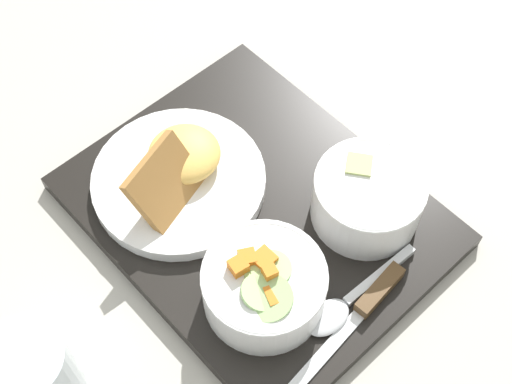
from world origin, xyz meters
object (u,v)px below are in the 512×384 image
at_px(glass_water, 38,381).
at_px(bowl_salad, 264,285).
at_px(plate_main, 179,175).
at_px(spoon, 345,303).
at_px(bowl_soup, 368,196).
at_px(knife, 366,306).

bearing_deg(glass_water, bowl_salad, -107.80).
relative_size(plate_main, glass_water, 1.68).
relative_size(plate_main, spoon, 1.32).
height_order(bowl_soup, plate_main, plate_main).
xyz_separation_m(bowl_soup, plate_main, (0.16, 0.12, -0.02)).
bearing_deg(bowl_salad, spoon, -138.11).
bearing_deg(spoon, knife, 130.80).
height_order(bowl_soup, knife, bowl_soup).
xyz_separation_m(plate_main, knife, (-0.24, -0.04, -0.01)).
distance_m(bowl_salad, plate_main, 0.16).
height_order(bowl_salad, spoon, bowl_salad).
height_order(spoon, glass_water, glass_water).
distance_m(bowl_salad, knife, 0.10).
relative_size(bowl_soup, knife, 0.62).
distance_m(bowl_salad, glass_water, 0.22).
bearing_deg(bowl_soup, glass_water, 79.19).
distance_m(plate_main, spoon, 0.22).
height_order(bowl_salad, glass_water, glass_water).
bearing_deg(bowl_salad, glass_water, 72.20).
distance_m(bowl_soup, plate_main, 0.20).
bearing_deg(glass_water, knife, -117.35).
bearing_deg(glass_water, plate_main, -68.39).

